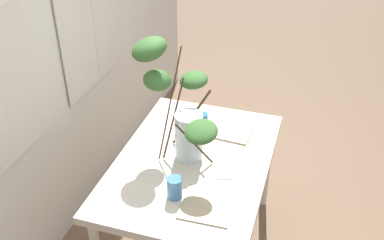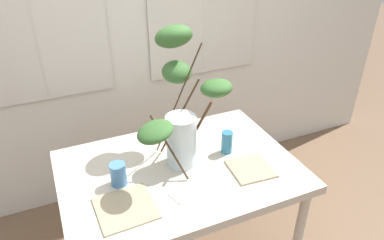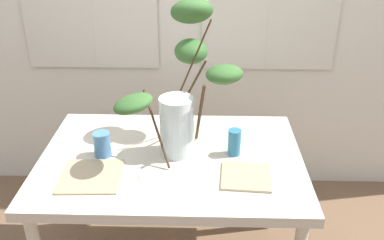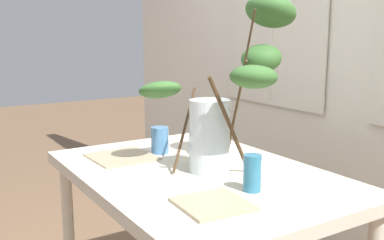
{
  "view_description": "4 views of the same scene",
  "coord_description": "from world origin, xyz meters",
  "px_view_note": "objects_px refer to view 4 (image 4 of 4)",
  "views": [
    {
      "loc": [
        -1.95,
        -0.6,
        2.33
      ],
      "look_at": [
        -0.05,
        -0.01,
        1.04
      ],
      "focal_mm": 42.2,
      "sensor_mm": 36.0,
      "label": 1
    },
    {
      "loc": [
        -0.55,
        -1.41,
        1.91
      ],
      "look_at": [
        0.09,
        0.04,
        0.98
      ],
      "focal_mm": 33.83,
      "sensor_mm": 36.0,
      "label": 2
    },
    {
      "loc": [
        0.15,
        -1.7,
        1.8
      ],
      "look_at": [
        0.1,
        0.08,
        0.88
      ],
      "focal_mm": 40.03,
      "sensor_mm": 36.0,
      "label": 3
    },
    {
      "loc": [
        1.44,
        -0.93,
        1.26
      ],
      "look_at": [
        -0.01,
        -0.02,
        0.93
      ],
      "focal_mm": 42.52,
      "sensor_mm": 36.0,
      "label": 4
    }
  ],
  "objects_px": {
    "drinking_glass_blue_right": "(252,173)",
    "plate_square_left": "(122,157)",
    "dining_table": "(198,188)",
    "plate_square_right": "(213,204)",
    "drinking_glass_blue_left": "(159,140)",
    "vase_with_branches": "(229,90)"
  },
  "relations": [
    {
      "from": "drinking_glass_blue_right",
      "to": "plate_square_right",
      "type": "bearing_deg",
      "value": -77.82
    },
    {
      "from": "drinking_glass_blue_left",
      "to": "drinking_glass_blue_right",
      "type": "distance_m",
      "value": 0.61
    },
    {
      "from": "drinking_glass_blue_left",
      "to": "plate_square_right",
      "type": "height_order",
      "value": "drinking_glass_blue_left"
    },
    {
      "from": "plate_square_right",
      "to": "drinking_glass_blue_right",
      "type": "bearing_deg",
      "value": 102.18
    },
    {
      "from": "dining_table",
      "to": "vase_with_branches",
      "type": "height_order",
      "value": "vase_with_branches"
    },
    {
      "from": "vase_with_branches",
      "to": "plate_square_right",
      "type": "bearing_deg",
      "value": -43.78
    },
    {
      "from": "dining_table",
      "to": "plate_square_right",
      "type": "distance_m",
      "value": 0.38
    },
    {
      "from": "dining_table",
      "to": "plate_square_right",
      "type": "xyz_separation_m",
      "value": [
        0.34,
        -0.16,
        0.08
      ]
    },
    {
      "from": "drinking_glass_blue_right",
      "to": "plate_square_left",
      "type": "relative_size",
      "value": 0.5
    },
    {
      "from": "plate_square_left",
      "to": "plate_square_right",
      "type": "xyz_separation_m",
      "value": [
        0.67,
        0.02,
        0.0
      ]
    },
    {
      "from": "dining_table",
      "to": "drinking_glass_blue_right",
      "type": "distance_m",
      "value": 0.33
    },
    {
      "from": "drinking_glass_blue_right",
      "to": "plate_square_right",
      "type": "relative_size",
      "value": 0.6
    },
    {
      "from": "plate_square_left",
      "to": "plate_square_right",
      "type": "bearing_deg",
      "value": 1.36
    },
    {
      "from": "dining_table",
      "to": "drinking_glass_blue_right",
      "type": "xyz_separation_m",
      "value": [
        0.29,
        0.03,
        0.14
      ]
    },
    {
      "from": "vase_with_branches",
      "to": "drinking_glass_blue_left",
      "type": "distance_m",
      "value": 0.47
    },
    {
      "from": "vase_with_branches",
      "to": "plate_square_right",
      "type": "distance_m",
      "value": 0.5
    },
    {
      "from": "dining_table",
      "to": "drinking_glass_blue_left",
      "type": "height_order",
      "value": "drinking_glass_blue_left"
    },
    {
      "from": "dining_table",
      "to": "plate_square_left",
      "type": "height_order",
      "value": "plate_square_left"
    },
    {
      "from": "dining_table",
      "to": "vase_with_branches",
      "type": "bearing_deg",
      "value": 62.04
    },
    {
      "from": "drinking_glass_blue_left",
      "to": "drinking_glass_blue_right",
      "type": "relative_size",
      "value": 0.93
    },
    {
      "from": "drinking_glass_blue_left",
      "to": "plate_square_left",
      "type": "bearing_deg",
      "value": -95.13
    },
    {
      "from": "drinking_glass_blue_right",
      "to": "dining_table",
      "type": "bearing_deg",
      "value": -174.5
    }
  ]
}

